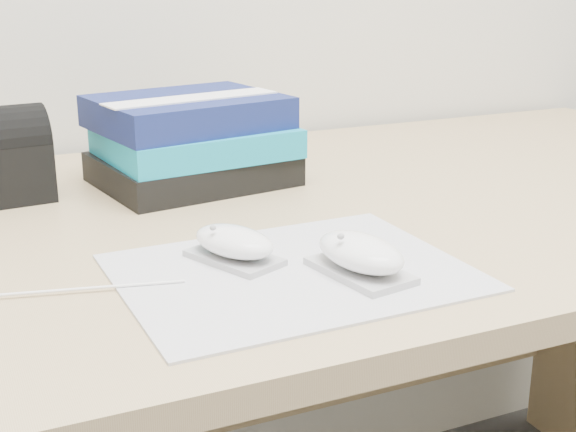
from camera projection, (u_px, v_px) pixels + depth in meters
name	position (u px, v px, depth m)	size (l,w,h in m)	color
desk	(284.00, 347.00, 1.15)	(1.60, 0.80, 0.73)	tan
mousepad	(292.00, 272.00, 0.79)	(0.34, 0.26, 0.00)	#9E9DA6
mouse_rear	(234.00, 244.00, 0.81)	(0.09, 0.11, 0.04)	#A4A3A6
mouse_front	(360.00, 255.00, 0.77)	(0.08, 0.12, 0.05)	#ABABAE
usb_cable	(63.00, 290.00, 0.74)	(0.00, 0.00, 0.22)	white
book_stack	(192.00, 141.00, 1.10)	(0.27, 0.23, 0.12)	black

